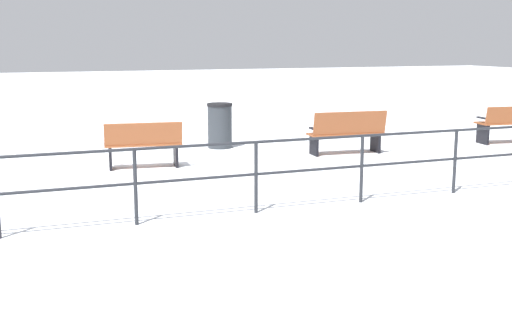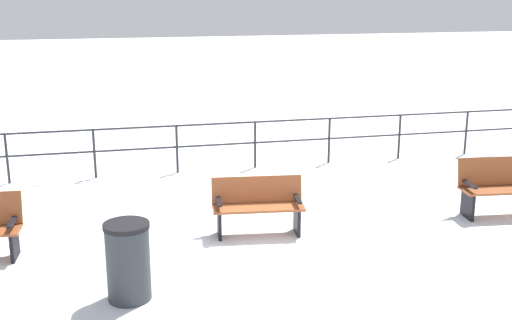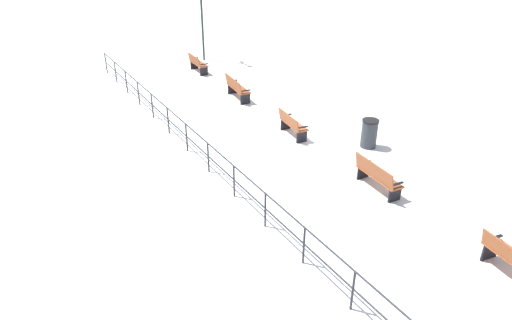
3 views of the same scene
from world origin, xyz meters
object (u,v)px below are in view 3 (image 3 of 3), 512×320
trash_bin (369,133)px  bench_fourth (237,88)px  bench_fifth (197,63)px  bench_third (292,124)px  bench_second (377,176)px

trash_bin → bench_fourth: bearing=104.6°
bench_fifth → trash_bin: bearing=-79.7°
bench_fourth → bench_fifth: bench_fourth is taller
trash_bin → bench_fifth: bearing=98.2°
bench_third → bench_fourth: (0.11, 4.23, 0.04)m
bench_second → bench_third: (0.00, 4.23, -0.01)m
bench_second → bench_fourth: bench_fourth is taller
bench_fourth → bench_third: bearing=-85.4°
bench_fourth → trash_bin: bearing=-69.4°
bench_second → trash_bin: trash_bin is taller
bench_second → bench_third: 4.23m
bench_fourth → bench_fifth: 4.23m
bench_third → bench_fourth: size_ratio=0.88×
bench_second → bench_fourth: size_ratio=0.99×
bench_second → trash_bin: size_ratio=1.66×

